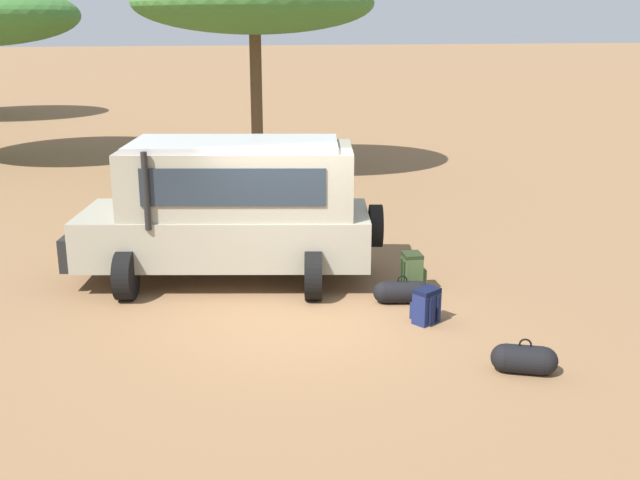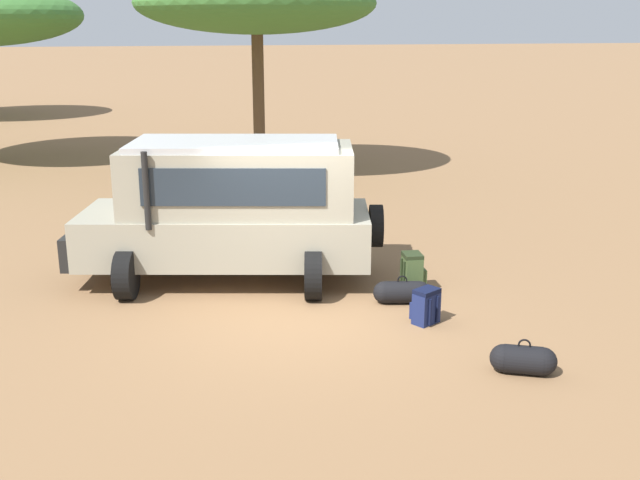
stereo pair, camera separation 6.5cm
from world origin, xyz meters
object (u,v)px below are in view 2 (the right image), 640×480
object	(u,v)px
backpack_beside_front_wheel	(426,306)
acacia_tree_right_mid	(256,4)
backpack_cluster_center	(413,273)
duffel_bag_soft_canvas	(402,292)
safari_vehicle	(232,208)
duffel_bag_low_black_case	(523,360)

from	to	relation	value
backpack_beside_front_wheel	acacia_tree_right_mid	world-z (taller)	acacia_tree_right_mid
backpack_cluster_center	duffel_bag_soft_canvas	xyz separation A→B (m)	(-0.37, -0.49, -0.14)
acacia_tree_right_mid	backpack_beside_front_wheel	bearing A→B (deg)	-88.03
backpack_beside_front_wheel	backpack_cluster_center	xyz separation A→B (m)	(0.31, 1.37, 0.06)
safari_vehicle	acacia_tree_right_mid	xyz separation A→B (m)	(2.09, 9.53, 3.59)
safari_vehicle	backpack_cluster_center	xyz separation A→B (m)	(2.83, -1.33, -0.97)
safari_vehicle	backpack_beside_front_wheel	size ratio (longest dim) A/B	10.14
safari_vehicle	duffel_bag_soft_canvas	xyz separation A→B (m)	(2.46, -1.82, -1.11)
duffel_bag_soft_canvas	acacia_tree_right_mid	world-z (taller)	acacia_tree_right_mid
backpack_cluster_center	acacia_tree_right_mid	xyz separation A→B (m)	(-0.73, 10.86, 4.56)
safari_vehicle	acacia_tree_right_mid	world-z (taller)	acacia_tree_right_mid
acacia_tree_right_mid	duffel_bag_low_black_case	bearing A→B (deg)	-85.94
acacia_tree_right_mid	backpack_cluster_center	bearing A→B (deg)	-86.13
backpack_cluster_center	duffel_bag_low_black_case	size ratio (longest dim) A/B	0.82
safari_vehicle	backpack_beside_front_wheel	xyz separation A→B (m)	(2.51, -2.70, -1.03)
duffel_bag_soft_canvas	backpack_beside_front_wheel	bearing A→B (deg)	-86.63
duffel_bag_soft_canvas	acacia_tree_right_mid	bearing A→B (deg)	91.86
safari_vehicle	duffel_bag_soft_canvas	world-z (taller)	safari_vehicle
duffel_bag_low_black_case	acacia_tree_right_mid	xyz separation A→B (m)	(-1.00, 14.12, 4.70)
acacia_tree_right_mid	duffel_bag_soft_canvas	bearing A→B (deg)	-88.14
backpack_cluster_center	duffel_bag_soft_canvas	distance (m)	0.63
duffel_bag_low_black_case	duffel_bag_soft_canvas	xyz separation A→B (m)	(-0.63, 2.76, -0.00)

